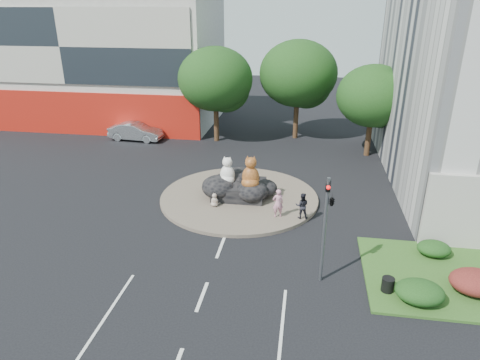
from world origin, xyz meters
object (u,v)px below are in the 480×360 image
object	(u,v)px
cat_tabby	(251,172)
litter_bin	(388,284)
pedestrian_dark	(302,206)
parked_car	(136,132)
kitten_calico	(215,199)
kitten_white	(258,198)
pedestrian_pink	(278,203)
cat_white	(227,170)

from	to	relation	value
cat_tabby	litter_bin	distance (m)	10.74
pedestrian_dark	litter_bin	bearing A→B (deg)	119.90
pedestrian_dark	parked_car	size ratio (longest dim) A/B	0.32
cat_tabby	kitten_calico	bearing A→B (deg)	-153.46
pedestrian_dark	kitten_white	bearing A→B (deg)	-29.63
kitten_calico	parked_car	size ratio (longest dim) A/B	0.18
litter_bin	pedestrian_dark	bearing A→B (deg)	122.24
kitten_calico	pedestrian_pink	xyz separation A→B (m)	(3.87, -0.81, 0.43)
cat_tabby	pedestrian_pink	bearing A→B (deg)	-48.81
kitten_calico	kitten_white	world-z (taller)	kitten_calico
pedestrian_pink	parked_car	xyz separation A→B (m)	(-13.91, 13.47, -0.26)
cat_white	kitten_white	xyz separation A→B (m)	(2.02, -0.87, -1.38)
kitten_white	litter_bin	xyz separation A→B (m)	(6.51, -7.45, -0.17)
kitten_white	cat_white	bearing A→B (deg)	134.04
cat_tabby	pedestrian_pink	world-z (taller)	cat_tabby
kitten_calico	pedestrian_dark	distance (m)	5.30
pedestrian_pink	pedestrian_dark	xyz separation A→B (m)	(1.36, 0.05, -0.08)
parked_car	litter_bin	xyz separation A→B (m)	(19.10, -19.49, -0.36)
cat_tabby	kitten_white	bearing A→B (deg)	-46.49
parked_car	cat_white	bearing A→B (deg)	-132.33
pedestrian_pink	litter_bin	distance (m)	7.97
cat_tabby	parked_car	distance (m)	16.75
cat_tabby	kitten_calico	distance (m)	2.76
kitten_white	parked_car	distance (m)	17.41
kitten_calico	litter_bin	world-z (taller)	kitten_calico
kitten_calico	pedestrian_dark	bearing A→B (deg)	20.48
cat_tabby	pedestrian_dark	size ratio (longest dim) A/B	1.32
cat_tabby	kitten_calico	size ratio (longest dim) A/B	2.37
kitten_calico	litter_bin	xyz separation A→B (m)	(9.06, -6.82, -0.19)
cat_white	kitten_white	world-z (taller)	cat_white
parked_car	litter_bin	world-z (taller)	parked_car
cat_tabby	kitten_calico	xyz separation A→B (m)	(-2.04, -1.12, -1.49)
kitten_calico	pedestrian_pink	size ratio (longest dim) A/B	0.50
cat_white	litter_bin	xyz separation A→B (m)	(8.54, -8.33, -1.56)
litter_bin	kitten_calico	bearing A→B (deg)	143.02
kitten_white	pedestrian_pink	bearing A→B (deg)	-69.92
cat_tabby	parked_car	size ratio (longest dim) A/B	0.42
kitten_calico	pedestrian_pink	bearing A→B (deg)	16.92
cat_tabby	pedestrian_dark	world-z (taller)	cat_tabby
pedestrian_pink	litter_bin	bearing A→B (deg)	112.91
parked_car	litter_bin	bearing A→B (deg)	-131.32
kitten_white	pedestrian_pink	world-z (taller)	pedestrian_pink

